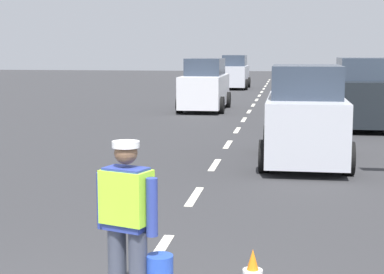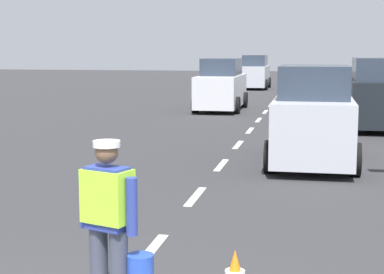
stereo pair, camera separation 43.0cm
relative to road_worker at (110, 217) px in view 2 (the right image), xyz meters
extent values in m
plane|color=#333335|center=(-0.09, 20.09, -0.93)|extent=(96.00, 96.00, 0.00)
cube|color=silver|center=(-0.09, 1.79, -0.93)|extent=(0.14, 1.40, 0.01)
cube|color=silver|center=(-0.09, 4.79, -0.93)|extent=(0.14, 1.40, 0.01)
cube|color=silver|center=(-0.09, 7.79, -0.93)|extent=(0.14, 1.40, 0.01)
cube|color=silver|center=(-0.09, 10.79, -0.93)|extent=(0.14, 1.40, 0.01)
cube|color=silver|center=(-0.09, 13.79, -0.93)|extent=(0.14, 1.40, 0.01)
cube|color=silver|center=(-0.09, 16.79, -0.93)|extent=(0.14, 1.40, 0.01)
cube|color=silver|center=(-0.09, 19.79, -0.93)|extent=(0.14, 1.40, 0.01)
cube|color=silver|center=(-0.09, 22.79, -0.93)|extent=(0.14, 1.40, 0.01)
cube|color=silver|center=(-0.09, 25.79, -0.93)|extent=(0.14, 1.40, 0.01)
cube|color=silver|center=(-0.09, 28.79, -0.93)|extent=(0.14, 1.40, 0.01)
cube|color=silver|center=(-0.09, 31.79, -0.93)|extent=(0.14, 1.40, 0.01)
cube|color=silver|center=(-0.09, 34.79, -0.93)|extent=(0.14, 1.40, 0.01)
cube|color=silver|center=(-0.09, 37.79, -0.93)|extent=(0.14, 1.40, 0.01)
cube|color=silver|center=(-0.09, 40.79, -0.93)|extent=(0.14, 1.40, 0.01)
cube|color=silver|center=(-0.09, 43.79, -0.93)|extent=(0.14, 1.40, 0.01)
cube|color=silver|center=(-0.09, 46.79, -0.93)|extent=(0.14, 1.40, 0.01)
cylinder|color=#383D4C|center=(-0.14, 0.04, -0.52)|extent=(0.18, 0.18, 0.82)
cylinder|color=#383D4C|center=(0.09, -0.04, -0.52)|extent=(0.18, 0.18, 0.82)
cube|color=navy|center=(-0.03, 0.00, 0.19)|extent=(0.46, 0.36, 0.60)
cube|color=#A5EA33|center=(-0.03, 0.00, 0.21)|extent=(0.53, 0.41, 0.51)
cylinder|color=navy|center=(-0.29, 0.09, 0.14)|extent=(0.11, 0.11, 0.55)
cylinder|color=navy|center=(0.24, -0.09, 0.14)|extent=(0.11, 0.11, 0.55)
sphere|color=brown|center=(-0.03, 0.00, 0.63)|extent=(0.22, 0.22, 0.22)
cylinder|color=silver|center=(-0.03, 0.00, 0.71)|extent=(0.26, 0.26, 0.06)
cylinder|color=#2347B7|center=(0.29, 0.00, -0.48)|extent=(0.26, 0.26, 0.26)
cylinder|color=white|center=(1.16, 0.36, -0.61)|extent=(0.20, 0.20, 0.06)
cube|color=silver|center=(1.86, 8.35, -0.10)|extent=(1.66, 3.89, 1.30)
cube|color=#2D3847|center=(1.86, 8.25, 0.90)|extent=(1.46, 2.14, 0.70)
cylinder|color=black|center=(1.01, 9.56, -0.59)|extent=(0.22, 0.68, 0.68)
cylinder|color=black|center=(2.70, 9.56, -0.59)|extent=(0.22, 0.68, 0.68)
cylinder|color=black|center=(1.01, 7.14, -0.59)|extent=(0.22, 0.68, 0.68)
cylinder|color=black|center=(2.70, 7.14, -0.59)|extent=(0.22, 0.68, 0.68)
cube|color=silver|center=(-1.98, 20.18, -0.11)|extent=(1.63, 4.38, 1.27)
cube|color=#2D3847|center=(-1.98, 20.29, 0.87)|extent=(1.44, 2.41, 0.70)
cylinder|color=black|center=(-1.14, 18.82, -0.59)|extent=(0.22, 0.68, 0.68)
cylinder|color=black|center=(-2.81, 18.82, -0.59)|extent=(0.22, 0.68, 0.68)
cylinder|color=black|center=(-1.14, 21.54, -0.59)|extent=(0.22, 0.68, 0.68)
cylinder|color=black|center=(-2.81, 21.54, -0.59)|extent=(0.22, 0.68, 0.68)
cube|color=silver|center=(-1.99, 34.84, -0.11)|extent=(1.63, 4.26, 1.28)
cube|color=#2D3847|center=(-1.99, 34.94, 0.88)|extent=(1.43, 2.34, 0.70)
cylinder|color=black|center=(-1.16, 33.51, -0.59)|extent=(0.22, 0.68, 0.68)
cylinder|color=black|center=(-2.83, 33.51, -0.59)|extent=(0.22, 0.68, 0.68)
cylinder|color=black|center=(-1.16, 36.16, -0.59)|extent=(0.22, 0.68, 0.68)
cylinder|color=black|center=(-2.83, 36.16, -0.59)|extent=(0.22, 0.68, 0.68)
cube|color=black|center=(3.84, 15.20, -0.06)|extent=(1.77, 4.29, 1.38)
cube|color=#2D3847|center=(3.84, 15.10, 0.98)|extent=(1.55, 2.36, 0.70)
cylinder|color=black|center=(2.94, 16.53, -0.59)|extent=(0.22, 0.68, 0.68)
cylinder|color=black|center=(2.94, 13.87, -0.59)|extent=(0.22, 0.68, 0.68)
camera|label=1|loc=(1.47, -5.59, 1.59)|focal=58.30mm
camera|label=2|loc=(1.89, -5.51, 1.59)|focal=58.30mm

